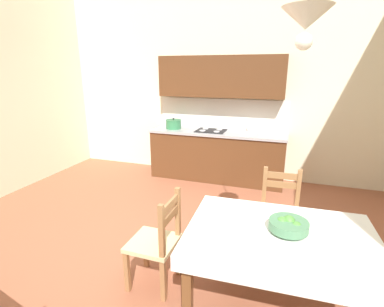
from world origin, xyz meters
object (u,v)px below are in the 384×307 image
at_px(fruit_bowl, 289,225).
at_px(pendant_lamp, 306,20).
at_px(dining_table, 279,246).
at_px(dining_chair_kitchen_side, 279,214).
at_px(kitchen_cabinetry, 218,133).
at_px(dining_chair_tv_side, 157,243).

distance_m(fruit_bowl, pendant_lamp, 1.46).
bearing_deg(fruit_bowl, dining_table, -149.51).
bearing_deg(fruit_bowl, dining_chair_kitchen_side, 94.69).
distance_m(kitchen_cabinetry, dining_chair_tv_side, 2.92).
bearing_deg(dining_table, pendant_lamp, 53.51).
xyz_separation_m(dining_chair_kitchen_side, dining_chair_tv_side, (-1.04, -0.91, 0.00)).
relative_size(kitchen_cabinetry, pendant_lamp, 3.02).
height_order(kitchen_cabinetry, dining_table, kitchen_cabinetry).
bearing_deg(dining_chair_kitchen_side, kitchen_cabinetry, 120.94).
distance_m(dining_chair_kitchen_side, dining_chair_tv_side, 1.38).
bearing_deg(dining_chair_kitchen_side, dining_table, -88.80).
relative_size(kitchen_cabinetry, dining_chair_kitchen_side, 2.61).
distance_m(kitchen_cabinetry, fruit_bowl, 3.12).
height_order(dining_chair_kitchen_side, dining_chair_tv_side, same).
bearing_deg(kitchen_cabinetry, fruit_bowl, -66.20).
relative_size(dining_chair_kitchen_side, fruit_bowl, 3.10).
bearing_deg(dining_chair_kitchen_side, dining_chair_tv_side, -138.95).
relative_size(dining_chair_kitchen_side, dining_chair_tv_side, 1.00).
height_order(dining_chair_tv_side, pendant_lamp, pendant_lamp).
xyz_separation_m(fruit_bowl, pendant_lamp, (-0.03, 0.01, 1.46)).
bearing_deg(dining_chair_tv_side, dining_chair_kitchen_side, 41.05).
relative_size(dining_table, dining_chair_kitchen_side, 1.60).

